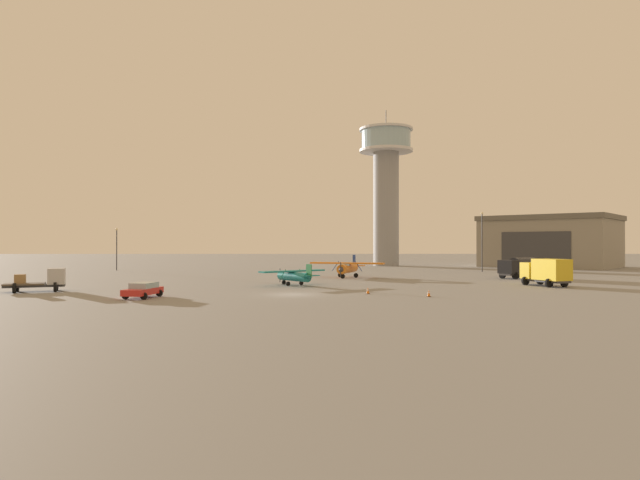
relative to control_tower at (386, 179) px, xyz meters
The scene contains 14 objects.
ground_plane 72.09m from the control_tower, 105.01° to the right, with size 400.00×400.00×0.00m, color gray.
control_tower is the anchor object (origin of this frame).
hangar 36.93m from the control_tower, 10.90° to the right, with size 31.83×31.32×10.59m.
airplane_teal 61.61m from the control_tower, 108.06° to the right, with size 7.64×6.75×2.57m.
airplane_orange 46.23m from the control_tower, 105.04° to the right, with size 10.67×8.41×3.19m.
truck_flatbed_silver 79.15m from the control_tower, 124.44° to the right, with size 6.02×4.24×2.34m.
truck_fuel_tanker_black 48.45m from the control_tower, 73.35° to the right, with size 6.72×5.71×2.91m.
truck_box_yellow 60.85m from the control_tower, 79.39° to the right, with size 4.35×6.23×3.14m.
car_red 79.00m from the control_tower, 114.15° to the right, with size 2.91×4.70×1.37m.
light_post_west 31.67m from the control_tower, 62.67° to the right, with size 0.44×0.44×10.36m.
light_post_east 57.47m from the control_tower, 158.75° to the right, with size 0.44×0.44×7.70m.
traffic_cone_near_left 72.12m from the control_tower, 94.46° to the right, with size 0.36×0.36×0.64m.
traffic_cone_near_right 70.06m from the control_tower, 99.16° to the right, with size 0.36×0.36×0.66m.
traffic_cone_mid_apron 70.39m from the control_tower, 120.42° to the right, with size 0.36×0.36×0.68m.
Camera 1 is at (1.93, -52.19, 4.93)m, focal length 30.51 mm.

